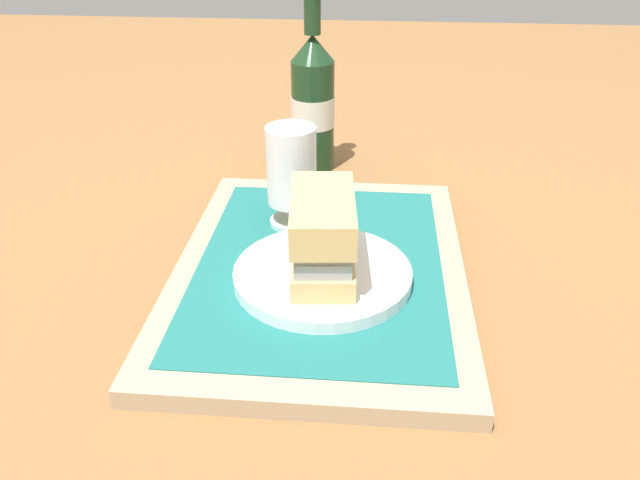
{
  "coord_description": "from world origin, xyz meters",
  "views": [
    {
      "loc": [
        -0.6,
        -0.05,
        0.4
      ],
      "look_at": [
        0.0,
        0.0,
        0.05
      ],
      "focal_mm": 35.79,
      "sensor_mm": 36.0,
      "label": 1
    }
  ],
  "objects_px": {
    "plate": "(323,274)",
    "sandwich": "(323,232)",
    "beer_glass": "(291,173)",
    "beer_bottle": "(313,102)"
  },
  "relations": [
    {
      "from": "plate",
      "to": "sandwich",
      "type": "height_order",
      "value": "sandwich"
    },
    {
      "from": "beer_bottle",
      "to": "beer_glass",
      "type": "bearing_deg",
      "value": 179.05
    },
    {
      "from": "beer_glass",
      "to": "plate",
      "type": "bearing_deg",
      "value": -159.06
    },
    {
      "from": "plate",
      "to": "beer_bottle",
      "type": "distance_m",
      "value": 0.36
    },
    {
      "from": "beer_glass",
      "to": "beer_bottle",
      "type": "height_order",
      "value": "beer_bottle"
    },
    {
      "from": "plate",
      "to": "beer_glass",
      "type": "bearing_deg",
      "value": 20.94
    },
    {
      "from": "beer_glass",
      "to": "sandwich",
      "type": "bearing_deg",
      "value": -158.65
    },
    {
      "from": "sandwich",
      "to": "beer_bottle",
      "type": "bearing_deg",
      "value": 2.28
    },
    {
      "from": "sandwich",
      "to": "plate",
      "type": "bearing_deg",
      "value": 180.0
    },
    {
      "from": "plate",
      "to": "sandwich",
      "type": "distance_m",
      "value": 0.05
    }
  ]
}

